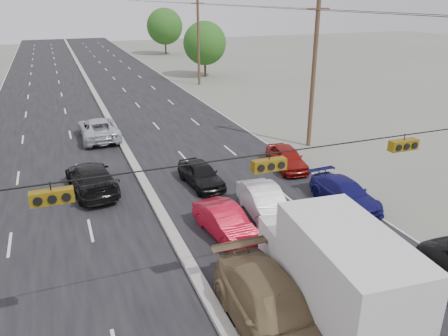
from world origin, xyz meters
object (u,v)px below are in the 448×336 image
(utility_pole_right_c, at_px, (198,41))
(queue_car_e, at_px, (287,158))
(red_sedan, at_px, (225,222))
(queue_car_a, at_px, (201,174))
(tan_sedan, at_px, (273,310))
(box_truck, at_px, (335,272))
(oncoming_near, at_px, (91,178))
(queue_car_d, at_px, (345,194))
(tree_right_mid, at_px, (205,43))
(tree_right_far, at_px, (165,26))
(queue_car_b, at_px, (265,203))
(utility_pole_right_b, at_px, (313,74))
(oncoming_far, at_px, (98,129))

(utility_pole_right_c, distance_m, queue_car_e, 28.97)
(red_sedan, relative_size, queue_car_a, 1.02)
(queue_car_a, bearing_deg, tan_sedan, -102.90)
(tan_sedan, bearing_deg, queue_car_a, 83.55)
(tan_sedan, bearing_deg, box_truck, -3.09)
(oncoming_near, bearing_deg, queue_car_d, 145.14)
(red_sedan, relative_size, oncoming_near, 0.76)
(tree_right_mid, bearing_deg, queue_car_d, -98.64)
(tree_right_far, height_order, queue_car_b, tree_right_far)
(utility_pole_right_b, xyz_separation_m, queue_car_b, (-7.83, -8.66, -4.37))
(queue_car_a, height_order, queue_car_b, queue_car_b)
(box_truck, relative_size, queue_car_e, 1.78)
(queue_car_d, relative_size, oncoming_near, 0.85)
(box_truck, xyz_separation_m, queue_car_b, (1.19, 7.36, -1.11))
(red_sedan, bearing_deg, utility_pole_right_c, 66.25)
(tan_sedan, xyz_separation_m, queue_car_d, (7.66, 6.80, -0.22))
(tree_right_far, xyz_separation_m, box_truck, (-12.51, -71.02, -3.10))
(tree_right_far, relative_size, red_sedan, 1.99)
(tree_right_mid, bearing_deg, queue_car_e, -100.49)
(utility_pole_right_b, height_order, queue_car_a, utility_pole_right_b)
(utility_pole_right_b, distance_m, queue_car_d, 10.66)
(utility_pole_right_c, xyz_separation_m, tree_right_mid, (2.50, 5.00, -0.77))
(box_truck, bearing_deg, tree_right_far, 85.06)
(box_truck, height_order, red_sedan, box_truck)
(box_truck, relative_size, queue_car_a, 1.82)
(utility_pole_right_c, xyz_separation_m, oncoming_far, (-13.90, -17.90, -4.31))
(utility_pole_right_c, bearing_deg, tree_right_far, 83.35)
(queue_car_d, distance_m, oncoming_far, 19.25)
(tan_sedan, height_order, queue_car_e, tan_sedan)
(utility_pole_right_c, relative_size, red_sedan, 2.44)
(tree_right_mid, relative_size, tan_sedan, 1.18)
(queue_car_a, height_order, queue_car_e, queue_car_e)
(queue_car_e, xyz_separation_m, oncoming_far, (-10.22, 10.49, 0.10))
(tree_right_mid, distance_m, tan_sedan, 47.96)
(queue_car_d, xyz_separation_m, oncoming_near, (-11.91, 6.53, 0.12))
(queue_car_d, distance_m, oncoming_near, 13.58)
(utility_pole_right_b, relative_size, tree_right_far, 1.23)
(utility_pole_right_c, height_order, box_truck, utility_pole_right_c)
(tree_right_mid, bearing_deg, utility_pole_right_b, -94.76)
(utility_pole_right_b, relative_size, red_sedan, 2.44)
(tree_right_mid, distance_m, oncoming_far, 28.39)
(utility_pole_right_b, height_order, box_truck, utility_pole_right_b)
(tree_right_far, bearing_deg, oncoming_far, -109.96)
(utility_pole_right_b, distance_m, utility_pole_right_c, 25.00)
(queue_car_a, bearing_deg, box_truck, -92.94)
(tan_sedan, xyz_separation_m, queue_car_b, (3.27, 7.20, -0.14))
(queue_car_d, xyz_separation_m, queue_car_e, (-0.25, 5.67, 0.04))
(queue_car_b, bearing_deg, oncoming_far, 116.89)
(tree_right_far, xyz_separation_m, oncoming_near, (-18.84, -57.53, -4.18))
(tree_right_far, height_order, queue_car_e, tree_right_far)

